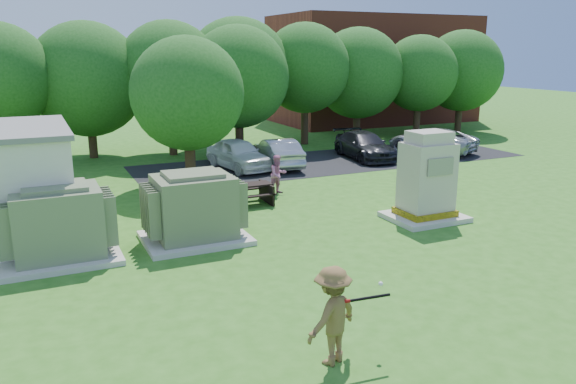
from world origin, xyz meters
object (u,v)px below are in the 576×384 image
car_silver_a (278,153)px  car_dark (364,146)px  person_at_picnic (278,174)px  transformer_right (194,209)px  car_silver_b (432,141)px  transformer_left (58,225)px  batter (332,316)px  person_walking_right (426,162)px  generator_cabinet (427,182)px  picnic_table (247,192)px  car_white (238,154)px

car_silver_a → car_dark: (4.94, 0.05, -0.01)m
person_at_picnic → car_dark: size_ratio=0.33×
transformer_right → car_silver_b: bearing=29.2°
car_dark → car_silver_b: (4.27, -0.10, -0.01)m
transformer_left → transformer_right: 3.70m
batter → person_walking_right: bearing=-156.4°
transformer_left → person_at_picnic: bearing=26.6°
car_silver_a → car_dark: car_silver_a is taller
transformer_left → car_silver_b: size_ratio=0.62×
transformer_left → batter: 8.59m
person_at_picnic → car_dark: person_at_picnic is taller
person_at_picnic → car_silver_b: (11.32, 4.74, -0.10)m
generator_cabinet → person_at_picnic: size_ratio=1.92×
transformer_right → person_at_picnic: size_ratio=1.95×
generator_cabinet → person_walking_right: bearing=51.4°
transformer_right → car_silver_a: (6.60, 8.89, -0.28)m
car_silver_a → transformer_left: bearing=47.3°
person_at_picnic → car_silver_a: person_at_picnic is taller
picnic_table → person_walking_right: 8.30m
car_white → generator_cabinet: bearing=-83.2°
transformer_left → picnic_table: transformer_left is taller
picnic_table → car_silver_a: 6.94m
car_dark → car_silver_b: car_dark is taller
person_walking_right → transformer_left: bearing=-79.6°
transformer_right → car_silver_b: 18.12m
generator_cabinet → batter: 9.61m
transformer_left → batter: bearing=-61.5°
transformer_right → batter: size_ratio=1.64×
transformer_left → generator_cabinet: 11.29m
car_dark → person_walking_right: bearing=-88.4°
generator_cabinet → car_silver_b: 12.97m
car_silver_b → picnic_table: bearing=-0.5°
transformer_left → person_at_picnic: size_ratio=1.95×
car_silver_a → car_white: bearing=-3.1°
transformer_right → car_white: transformer_right is taller
person_walking_right → car_dark: size_ratio=0.36×
person_at_picnic → batter: bearing=-119.3°
transformer_left → car_silver_a: transformer_left is taller
generator_cabinet → picnic_table: bearing=138.3°
picnic_table → batter: (-2.41, -10.63, 0.44)m
generator_cabinet → car_white: 10.72m
picnic_table → car_silver_a: car_silver_a is taller
transformer_left → picnic_table: (6.51, 3.08, -0.49)m
person_at_picnic → car_dark: 8.55m
transformer_left → transformer_right: same height
batter → person_at_picnic: batter is taller
transformer_right → picnic_table: (2.81, 3.08, -0.49)m
batter → person_at_picnic: (4.10, 11.65, -0.15)m
person_at_picnic → person_walking_right: size_ratio=0.91×
batter → car_dark: (11.14, 16.49, -0.24)m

